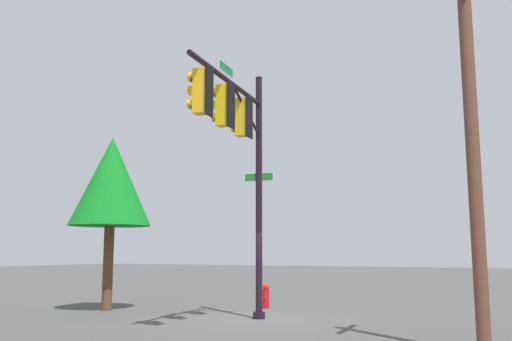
% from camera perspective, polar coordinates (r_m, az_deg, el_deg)
% --- Properties ---
extents(ground_plane, '(120.00, 120.00, 0.00)m').
position_cam_1_polar(ground_plane, '(16.75, 0.32, -15.10)').
color(ground_plane, '#474746').
extents(signal_pole_assembly, '(4.91, 1.26, 7.37)m').
position_cam_1_polar(signal_pole_assembly, '(15.29, -2.08, 3.54)').
color(signal_pole_assembly, black).
rests_on(signal_pole_assembly, ground_plane).
extents(utility_pole, '(1.80, 0.27, 7.80)m').
position_cam_1_polar(utility_pole, '(11.88, 21.52, 2.33)').
color(utility_pole, brown).
rests_on(utility_pole, ground_plane).
extents(fire_hydrant, '(0.33, 0.24, 0.83)m').
position_cam_1_polar(fire_hydrant, '(19.75, 1.03, -12.89)').
color(fire_hydrant, red).
rests_on(fire_hydrant, ground_plane).
extents(tree_near, '(2.80, 2.80, 5.95)m').
position_cam_1_polar(tree_near, '(19.83, -14.75, -1.19)').
color(tree_near, '#543820').
rests_on(tree_near, ground_plane).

